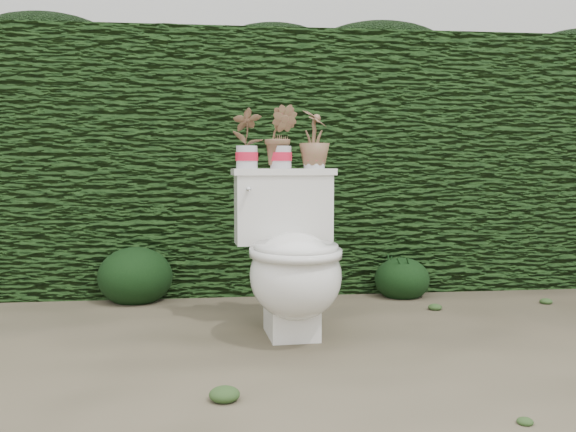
{
  "coord_description": "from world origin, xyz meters",
  "views": [
    {
      "loc": [
        -0.41,
        -2.71,
        0.8
      ],
      "look_at": [
        -0.05,
        0.33,
        0.55
      ],
      "focal_mm": 40.0,
      "sensor_mm": 36.0,
      "label": 1
    }
  ],
  "objects": [
    {
      "name": "toilet",
      "position": [
        -0.05,
        0.19,
        0.36
      ],
      "size": [
        0.51,
        0.7,
        0.78
      ],
      "rotation": [
        0.0,
        0.0,
        0.06
      ],
      "color": "silver",
      "rests_on": "ground"
    },
    {
      "name": "potted_plant_left",
      "position": [
        -0.24,
        0.42,
        0.91
      ],
      "size": [
        0.17,
        0.13,
        0.27
      ],
      "primitive_type": "imported",
      "rotation": [
        0.0,
        0.0,
        3.41
      ],
      "color": "#377C26",
      "rests_on": "toilet"
    },
    {
      "name": "potted_plant_center",
      "position": [
        -0.07,
        0.43,
        0.92
      ],
      "size": [
        0.19,
        0.17,
        0.29
      ],
      "primitive_type": "imported",
      "rotation": [
        0.0,
        0.0,
        5.96
      ],
      "color": "#377C26",
      "rests_on": "toilet"
    },
    {
      "name": "hedge",
      "position": [
        0.0,
        1.6,
        0.8
      ],
      "size": [
        8.0,
        1.0,
        1.6
      ],
      "primitive_type": "cube",
      "color": "#224517",
      "rests_on": "ground"
    },
    {
      "name": "potted_plant_right",
      "position": [
        0.1,
        0.44,
        0.91
      ],
      "size": [
        0.18,
        0.18,
        0.27
      ],
      "primitive_type": "imported",
      "rotation": [
        0.0,
        0.0,
        1.34
      ],
      "color": "#377C26",
      "rests_on": "toilet"
    },
    {
      "name": "liriope_clump_1",
      "position": [
        -0.86,
        1.07,
        0.17
      ],
      "size": [
        0.43,
        0.43,
        0.35
      ],
      "primitive_type": "ellipsoid",
      "color": "black",
      "rests_on": "ground"
    },
    {
      "name": "house_wall",
      "position": [
        0.6,
        6.0,
        2.0
      ],
      "size": [
        8.0,
        3.5,
        4.0
      ],
      "primitive_type": "cube",
      "color": "silver",
      "rests_on": "ground"
    },
    {
      "name": "ground",
      "position": [
        0.0,
        0.0,
        0.0
      ],
      "size": [
        60.0,
        60.0,
        0.0
      ],
      "primitive_type": "plane",
      "color": "#70664D",
      "rests_on": "ground"
    },
    {
      "name": "liriope_clump_2",
      "position": [
        0.73,
        1.01,
        0.13
      ],
      "size": [
        0.33,
        0.33,
        0.26
      ],
      "primitive_type": "ellipsoid",
      "color": "black",
      "rests_on": "ground"
    }
  ]
}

